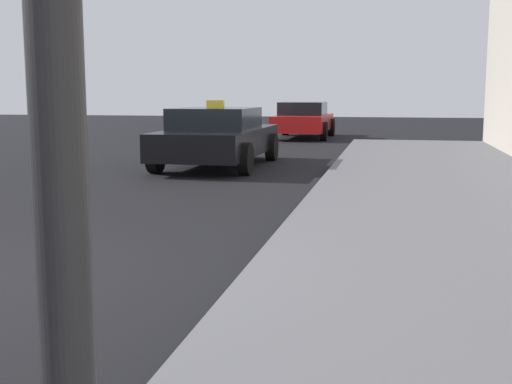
% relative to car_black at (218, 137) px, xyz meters
% --- Properties ---
extents(ground_plane, '(80.00, 80.00, 0.00)m').
position_rel_car_black_xyz_m(ground_plane, '(0.52, -8.94, -0.65)').
color(ground_plane, black).
extents(sidewalk, '(4.00, 32.00, 0.15)m').
position_rel_car_black_xyz_m(sidewalk, '(4.52, -8.94, -0.57)').
color(sidewalk, '#5B5B60').
rests_on(sidewalk, ground_plane).
extents(car_black, '(2.05, 4.50, 1.43)m').
position_rel_car_black_xyz_m(car_black, '(0.00, 0.00, 0.00)').
color(car_black, black).
rests_on(car_black, ground_plane).
extents(car_red, '(1.95, 4.34, 1.27)m').
position_rel_car_black_xyz_m(car_red, '(0.59, 9.60, -0.00)').
color(car_red, red).
rests_on(car_red, ground_plane).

